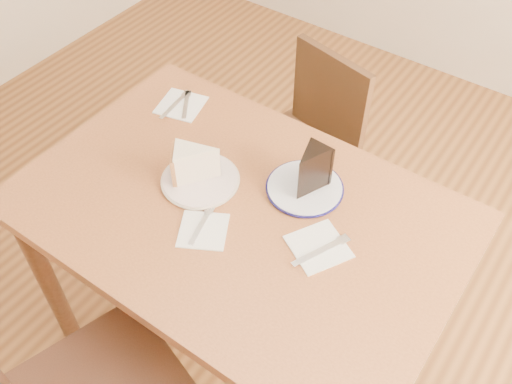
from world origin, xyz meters
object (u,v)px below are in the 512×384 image
(table, at_px, (239,231))
(carrot_cake, at_px, (198,164))
(plate_cream, at_px, (200,180))
(chocolate_cake, at_px, (309,173))
(chair_far, at_px, (303,149))
(plate_navy, at_px, (305,188))

(table, height_order, carrot_cake, carrot_cake)
(plate_cream, relative_size, chocolate_cake, 1.71)
(chair_far, height_order, plate_cream, chair_far)
(table, relative_size, carrot_cake, 9.82)
(plate_cream, distance_m, plate_navy, 0.30)
(plate_navy, bearing_deg, chocolate_cake, -16.61)
(plate_cream, bearing_deg, plate_navy, 29.34)
(carrot_cake, bearing_deg, chair_far, 142.42)
(table, distance_m, chair_far, 0.63)
(chocolate_cake, bearing_deg, plate_navy, -12.89)
(plate_navy, bearing_deg, chair_far, 120.66)
(table, height_order, plate_navy, plate_navy)
(table, xyz_separation_m, chocolate_cake, (0.12, 0.16, 0.17))
(table, height_order, chair_far, chair_far)
(chair_far, xyz_separation_m, plate_cream, (-0.01, -0.56, 0.31))
(table, height_order, plate_cream, plate_cream)
(plate_navy, relative_size, chocolate_cake, 1.68)
(chair_far, relative_size, plate_cream, 3.79)
(chair_far, distance_m, carrot_cake, 0.66)
(chocolate_cake, bearing_deg, table, 56.48)
(table, relative_size, plate_cream, 5.62)
(table, relative_size, plate_navy, 5.75)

